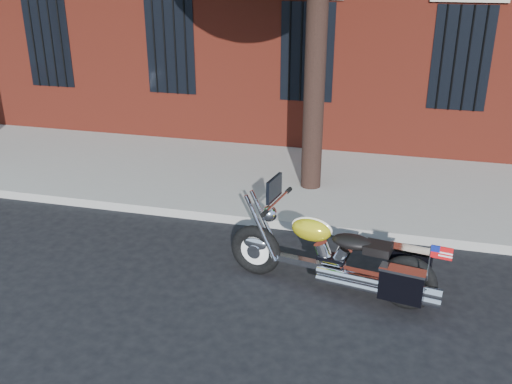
# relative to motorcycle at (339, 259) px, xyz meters

# --- Properties ---
(ground) EXTENTS (120.00, 120.00, 0.00)m
(ground) POSITION_rel_motorcycle_xyz_m (-1.38, 0.32, -0.49)
(ground) COLOR black
(ground) RESTS_ON ground
(curb) EXTENTS (40.00, 0.16, 0.15)m
(curb) POSITION_rel_motorcycle_xyz_m (-1.38, 1.70, -0.41)
(curb) COLOR gray
(curb) RESTS_ON ground
(sidewalk) EXTENTS (40.00, 3.60, 0.15)m
(sidewalk) POSITION_rel_motorcycle_xyz_m (-1.38, 3.58, -0.41)
(sidewalk) COLOR gray
(sidewalk) RESTS_ON ground
(motorcycle) EXTENTS (2.77, 1.11, 1.44)m
(motorcycle) POSITION_rel_motorcycle_xyz_m (0.00, 0.00, 0.00)
(motorcycle) COLOR black
(motorcycle) RESTS_ON ground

